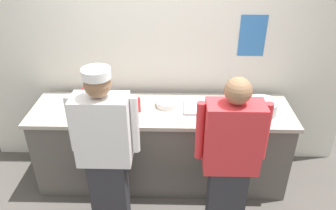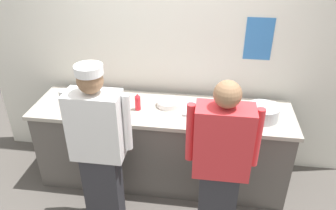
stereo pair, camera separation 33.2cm
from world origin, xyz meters
TOP-DOWN VIEW (x-y plane):
  - ground_plane at (0.00, 0.00)m, footprint 9.00×9.00m
  - wall_back at (0.00, 0.85)m, footprint 4.19×0.11m
  - prep_counter at (0.00, 0.37)m, footprint 2.67×0.70m
  - chef_near_left at (-0.46, -0.28)m, footprint 0.60×0.24m
  - chef_center at (0.61, -0.35)m, footprint 0.60×0.24m
  - plate_stack_front at (-0.47, 0.22)m, footprint 0.21×0.21m
  - plate_stack_rear at (0.06, 0.44)m, footprint 0.24×0.24m
  - mixing_bowl_steel at (1.00, 0.32)m, footprint 0.31×0.31m
  - sheet_tray at (0.47, 0.39)m, footprint 0.49×0.31m
  - squeeze_bottle_primary at (-0.23, 0.32)m, footprint 0.06×0.06m
  - squeeze_bottle_secondary at (-0.80, 0.48)m, footprint 0.06×0.06m
  - ramekin_green_sauce at (1.13, 0.56)m, footprint 0.11×0.11m
  - ramekin_yellow_sauce at (-0.68, 0.25)m, footprint 0.10×0.10m
  - ramekin_orange_sauce at (-0.94, 0.43)m, footprint 0.09×0.09m

SIDE VIEW (x-z plane):
  - ground_plane at x=0.00m, z-range 0.00..0.00m
  - prep_counter at x=0.00m, z-range 0.00..0.93m
  - chef_center at x=0.61m, z-range 0.05..1.66m
  - chef_near_left at x=-0.46m, z-range 0.06..1.70m
  - sheet_tray at x=0.47m, z-range 0.92..0.95m
  - ramekin_orange_sauce at x=-0.94m, z-range 0.93..0.97m
  - ramekin_green_sauce at x=1.13m, z-range 0.93..0.97m
  - ramekin_yellow_sauce at x=-0.68m, z-range 0.93..0.97m
  - plate_stack_rear at x=0.06m, z-range 0.92..0.98m
  - plate_stack_front at x=-0.47m, z-range 0.92..1.01m
  - mixing_bowl_steel at x=1.00m, z-range 0.92..1.06m
  - squeeze_bottle_primary at x=-0.23m, z-range 0.92..1.10m
  - squeeze_bottle_secondary at x=-0.80m, z-range 0.92..1.12m
  - wall_back at x=0.00m, z-range 0.00..2.73m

